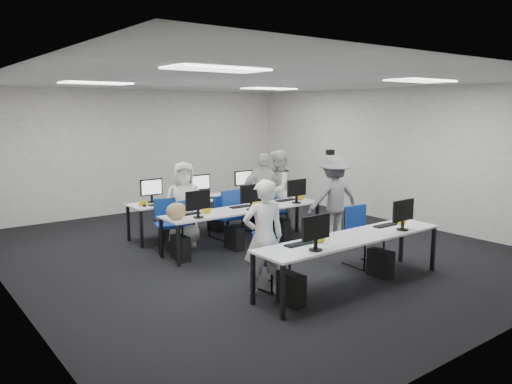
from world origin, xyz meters
TOP-DOWN VIEW (x-y plane):
  - room at (0.00, 0.00)m, footprint 9.00×9.02m
  - ceiling_panels at (0.00, 0.00)m, footprint 5.20×4.60m
  - desk_front at (0.00, -2.40)m, footprint 3.20×0.70m
  - desk_mid at (0.00, 0.20)m, footprint 3.20×0.70m
  - desk_back at (0.00, 1.60)m, footprint 3.20×0.70m
  - equipment_front at (-0.19, -2.42)m, footprint 2.51×0.41m
  - equipment_mid at (-0.19, 0.18)m, footprint 2.91×0.41m
  - equipment_back at (0.19, 1.62)m, footprint 2.91×0.41m
  - chair_0 at (-0.97, -1.74)m, footprint 0.44×0.47m
  - chair_1 at (0.89, -1.84)m, footprint 0.50×0.54m
  - chair_2 at (-1.23, 0.85)m, footprint 0.57×0.60m
  - chair_3 at (0.07, 0.88)m, footprint 0.47×0.50m
  - chair_4 at (1.06, 0.70)m, footprint 0.43×0.47m
  - chair_5 at (-0.96, 0.96)m, footprint 0.49×0.53m
  - chair_6 at (0.09, 0.99)m, footprint 0.49×0.54m
  - chair_7 at (0.97, 1.11)m, footprint 0.56×0.58m
  - handbag at (-1.45, 0.13)m, footprint 0.39×0.30m
  - student_0 at (-1.21, -1.89)m, footprint 0.68×0.55m
  - student_1 at (1.34, 0.89)m, footprint 1.01×0.92m
  - student_2 at (-0.83, 0.98)m, footprint 0.90×0.75m
  - student_3 at (1.01, 0.98)m, footprint 1.04×0.77m
  - photographer at (1.69, -0.40)m, footprint 1.19×0.87m
  - dslr_camera at (1.74, -0.23)m, footprint 0.18×0.21m

SIDE VIEW (x-z plane):
  - chair_0 at x=-0.97m, z-range -0.15..0.66m
  - chair_3 at x=0.07m, z-range -0.16..0.69m
  - chair_4 at x=1.06m, z-range -0.16..0.71m
  - chair_7 at x=0.97m, z-range -0.16..0.71m
  - chair_5 at x=-0.96m, z-range -0.16..0.73m
  - chair_2 at x=-1.23m, z-range -0.17..0.75m
  - chair_1 at x=0.89m, z-range -0.18..0.79m
  - chair_6 at x=0.09m, z-range -0.18..0.80m
  - equipment_mid at x=-0.19m, z-range -0.24..0.95m
  - equipment_back at x=0.19m, z-range -0.24..0.95m
  - equipment_front at x=-0.19m, z-range -0.24..0.95m
  - desk_front at x=0.00m, z-range 0.32..1.05m
  - desk_mid at x=0.00m, z-range 0.32..1.05m
  - desk_back at x=0.00m, z-range 0.32..1.05m
  - student_2 at x=-0.83m, z-range 0.00..1.57m
  - student_0 at x=-1.21m, z-range 0.00..1.60m
  - student_3 at x=1.01m, z-range 0.00..1.64m
  - photographer at x=1.69m, z-range 0.00..1.64m
  - student_1 at x=1.34m, z-range 0.00..1.68m
  - handbag at x=-1.45m, z-range 0.73..1.01m
  - room at x=0.00m, z-range 0.00..3.00m
  - dslr_camera at x=1.74m, z-range 1.65..1.75m
  - ceiling_panels at x=0.00m, z-range 2.98..2.99m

